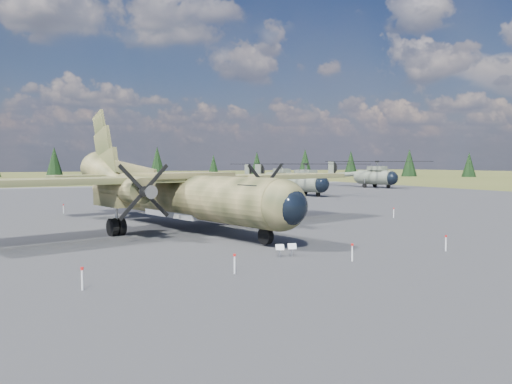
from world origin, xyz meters
name	(u,v)px	position (x,y,z in m)	size (l,w,h in m)	color
ground	(209,229)	(0.00, 0.00, 0.00)	(500.00, 500.00, 0.00)	brown
apron	(168,216)	(0.00, 10.00, 0.00)	(120.00, 120.00, 0.04)	slate
transport_plane	(175,188)	(-1.96, 1.45, 2.83)	(29.72, 26.61, 9.86)	#30361D
helicopter_near	(303,173)	(24.55, 27.45, 3.25)	(21.03, 22.65, 4.58)	slate
helicopter_mid	(280,171)	(29.99, 44.03, 3.23)	(20.27, 22.24, 4.55)	slate
helicopter_far	(375,169)	(48.44, 41.08, 3.57)	(22.64, 24.69, 5.03)	slate
info_placard_left	(280,249)	(-0.57, -11.15, 0.43)	(0.45, 0.28, 0.65)	gray
info_placard_right	(292,248)	(0.06, -11.26, 0.44)	(0.45, 0.28, 0.67)	gray
barrier_fence	(203,223)	(-0.46, -0.08, 0.51)	(33.12, 29.62, 0.85)	white
treeline	(110,162)	(-6.23, 2.13, 4.65)	(311.81, 314.26, 10.87)	black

